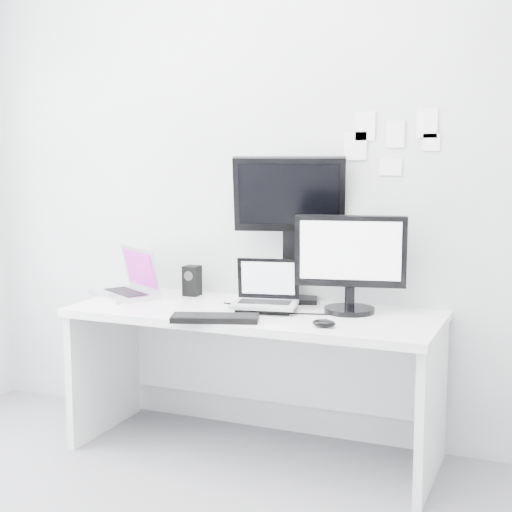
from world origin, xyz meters
name	(u,v)px	position (x,y,z in m)	size (l,w,h in m)	color
back_wall	(280,180)	(0.00, 1.60, 1.35)	(3.60, 3.60, 0.00)	silver
desk	(254,382)	(0.00, 1.25, 0.36)	(1.80, 0.70, 0.73)	white
macbook	(123,271)	(-0.77, 1.30, 0.87)	(0.36, 0.27, 0.27)	silver
speaker	(192,281)	(-0.45, 1.47, 0.81)	(0.08, 0.08, 0.16)	black
dell_laptop	(264,285)	(0.06, 1.24, 0.86)	(0.31, 0.24, 0.26)	#AAACB1
rear_monitor	(289,227)	(0.08, 1.53, 1.11)	(0.56, 0.20, 0.76)	black
samsung_monitor	(350,262)	(0.45, 1.38, 0.97)	(0.53, 0.24, 0.49)	black
keyboard	(215,318)	(-0.07, 0.96, 0.74)	(0.40, 0.14, 0.03)	black
mouse	(324,323)	(0.42, 1.04, 0.75)	(0.11, 0.07, 0.04)	black
wall_note_0	(365,126)	(0.45, 1.59, 1.62)	(0.10, 0.00, 0.14)	white
wall_note_1	(395,134)	(0.60, 1.59, 1.58)	(0.09, 0.00, 0.13)	white
wall_note_2	(427,123)	(0.75, 1.59, 1.63)	(0.10, 0.00, 0.14)	white
wall_note_3	(391,167)	(0.58, 1.59, 1.42)	(0.11, 0.00, 0.08)	white
wall_note_4	(355,146)	(0.40, 1.59, 1.52)	(0.11, 0.00, 0.14)	white
wall_note_5	(432,142)	(0.77, 1.59, 1.54)	(0.08, 0.00, 0.08)	white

